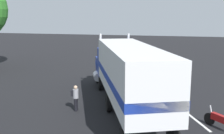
{
  "coord_description": "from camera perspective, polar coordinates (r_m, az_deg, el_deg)",
  "views": [
    {
      "loc": [
        -21.55,
        -5.24,
        5.83
      ],
      "look_at": [
        -0.06,
        0.44,
        1.6
      ],
      "focal_mm": 43.03,
      "sensor_mm": 36.0,
      "label": 1
    }
  ],
  "objects": [
    {
      "name": "motorcycle",
      "position": [
        15.28,
        22.01,
        -10.54
      ],
      "size": [
        1.61,
        1.51,
        1.12
      ],
      "color": "black",
      "rests_on": "ground_plane"
    },
    {
      "name": "lane_stripe_near",
      "position": [
        20.6,
        9.39,
        -5.8
      ],
      "size": [
        4.12,
        1.86,
        0.01
      ],
      "primitive_type": "cube",
      "rotation": [
        0.0,
        0.0,
        0.4
      ],
      "color": "silver",
      "rests_on": "ground_plane"
    },
    {
      "name": "person_bystander",
      "position": [
        16.88,
        -7.76,
        -6.33
      ],
      "size": [
        0.34,
        0.45,
        1.63
      ],
      "color": "black",
      "rests_on": "ground_plane"
    },
    {
      "name": "ground_plane",
      "position": [
        22.93,
        1.1,
        -3.95
      ],
      "size": [
        120.0,
        120.0,
        0.0
      ],
      "primitive_type": "plane",
      "color": "black"
    },
    {
      "name": "lane_stripe_mid",
      "position": [
        16.75,
        16.5,
        -10.05
      ],
      "size": [
        4.07,
        1.98,
        0.01
      ],
      "primitive_type": "cube",
      "rotation": [
        0.0,
        0.0,
        0.43
      ],
      "color": "silver",
      "rests_on": "ground_plane"
    },
    {
      "name": "semi_truck",
      "position": [
        16.56,
        2.98,
        -0.75
      ],
      "size": [
        13.99,
        7.89,
        4.5
      ],
      "color": "#193399",
      "rests_on": "ground_plane"
    }
  ]
}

